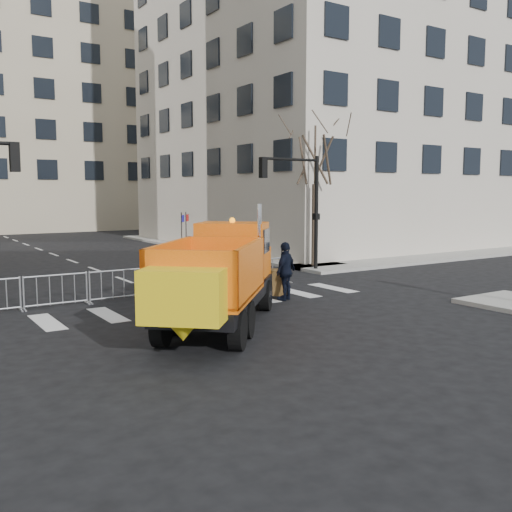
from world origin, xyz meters
TOP-DOWN VIEW (x-y plane):
  - ground at (0.00, 0.00)m, footprint 120.00×120.00m
  - sidewalk_back at (0.00, 8.50)m, footprint 64.00×5.00m
  - building_right at (20.00, 22.00)m, footprint 22.00×22.00m
  - traffic_light_right at (8.50, 9.50)m, footprint 0.18×0.18m
  - crowd_barriers at (-0.75, 7.60)m, footprint 12.60×0.60m
  - street_tree at (9.20, 10.50)m, footprint 3.00×3.00m
  - plow_truck at (-0.89, 2.16)m, footprint 7.61×8.04m
  - cop_a at (1.35, 6.03)m, footprint 0.82×0.67m
  - cop_b at (1.52, 4.24)m, footprint 1.00×0.83m
  - cop_c at (3.09, 4.50)m, footprint 1.28×0.97m
  - newspaper_box at (3.42, 9.73)m, footprint 0.53×0.49m

SIDE VIEW (x-z plane):
  - ground at x=0.00m, z-range 0.00..0.00m
  - sidewalk_back at x=0.00m, z-range 0.00..0.15m
  - crowd_barriers at x=-0.75m, z-range 0.00..1.10m
  - newspaper_box at x=3.42m, z-range 0.15..1.25m
  - cop_b at x=1.52m, z-range 0.00..1.85m
  - cop_a at x=1.35m, z-range 0.00..1.92m
  - cop_c at x=3.09m, z-range 0.00..2.03m
  - plow_truck at x=-0.89m, z-range -0.19..3.21m
  - traffic_light_right at x=8.50m, z-range 0.00..5.40m
  - street_tree at x=9.20m, z-range 0.00..7.50m
  - building_right at x=20.00m, z-range 0.00..32.00m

